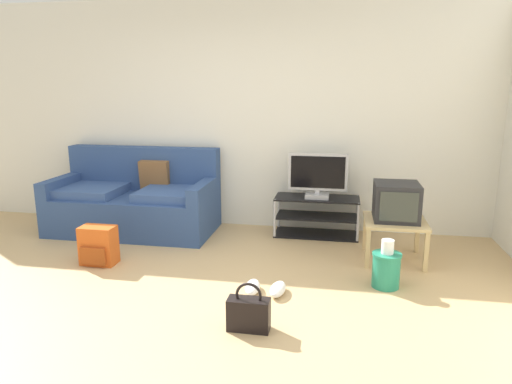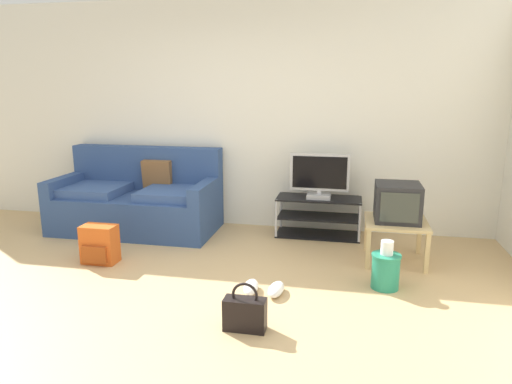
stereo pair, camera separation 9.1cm
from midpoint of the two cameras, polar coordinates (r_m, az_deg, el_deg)
name	(u,v)px [view 2 (the right image)]	position (r m, az deg, el deg)	size (l,w,h in m)	color
ground_plane	(165,315)	(3.70, -10.54, -14.69)	(9.00, 9.80, 0.02)	tan
wall_back	(239,116)	(5.64, -1.69, 9.44)	(9.00, 0.10, 2.70)	silver
couch	(138,201)	(5.71, -13.92, -1.09)	(1.90, 0.93, 0.97)	navy
tv_stand	(318,217)	(5.38, 8.20, -3.03)	(0.96, 0.41, 0.45)	black
flat_tv	(320,176)	(5.25, 8.35, 1.92)	(0.66, 0.22, 0.51)	#B2B2B7
side_table	(396,226)	(4.74, 17.44, -4.04)	(0.59, 0.59, 0.41)	tan
crt_tv	(397,202)	(4.69, 17.62, -1.21)	(0.42, 0.44, 0.37)	#232326
backpack	(100,245)	(4.77, -18.26, -6.19)	(0.33, 0.27, 0.38)	#CC561E
handbag	(245,313)	(3.38, -0.59, -14.74)	(0.30, 0.13, 0.36)	black
cleaning_bucket	(386,268)	(4.15, 16.35, -9.06)	(0.25, 0.25, 0.42)	#238466
sneakers_pair	(263,288)	(3.94, 1.60, -11.82)	(0.36, 0.29, 0.09)	white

